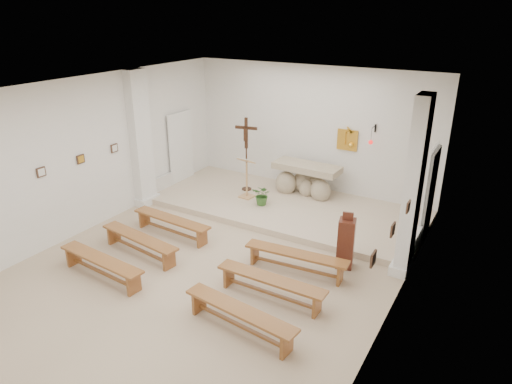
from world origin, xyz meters
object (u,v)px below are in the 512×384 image
Objects in this scene: lectern at (246,178)px; bench_right_front at (296,258)px; altar at (305,181)px; crucifix_stand at (246,149)px; bench_right_third at (240,314)px; donation_pedestal at (346,243)px; bench_left_second at (139,241)px; bench_right_second at (271,283)px; bench_left_front at (172,222)px; bench_left_third at (101,263)px.

lectern reaches higher than bench_right_front.
bench_right_front is at bearing -65.89° from altar.
crucifix_stand is 5.92m from bench_right_third.
donation_pedestal is 0.57× the size of bench_right_front.
altar is at bearing 76.66° from bench_left_second.
bench_left_front is at bearing 162.02° from bench_right_second.
donation_pedestal reaches higher than altar.
bench_right_front is 1.03m from bench_right_second.
crucifix_stand is at bearing 126.75° from lectern.
donation_pedestal reaches higher than bench_right_second.
bench_right_third is at bearing -29.76° from bench_left_front.
bench_right_third is at bearing -94.78° from bench_right_front.
bench_right_front is at bearing -150.39° from donation_pedestal.
bench_right_second is (2.65, -3.52, -0.38)m from lectern.
bench_left_front is at bearing 175.22° from bench_right_front.
crucifix_stand is 0.97× the size of bench_left_third.
lectern is 3.66m from bench_right_front.
crucifix_stand is 0.97× the size of bench_right_third.
crucifix_stand reaches higher than bench_left_front.
altar is at bearing 107.48° from bench_right_second.
crucifix_stand is 5.14m from bench_left_third.
crucifix_stand reaches higher than altar.
bench_left_front and bench_left_third have the same top height.
bench_left_front is 1.00× the size of bench_left_second.
donation_pedestal is at bearing -42.80° from crucifix_stand.
lectern reaches higher than bench_right_second.
crucifix_stand reaches higher than lectern.
bench_left_front is 1.00× the size of bench_right_front.
bench_right_front is (-0.75, -0.70, -0.20)m from donation_pedestal.
bench_left_second is (-0.18, -4.01, -0.99)m from crucifix_stand.
lectern is at bearing -138.51° from altar.
bench_left_second is 3.29m from bench_right_third.
altar is 3.78m from bench_right_front.
donation_pedestal is at bearing 81.35° from bench_right_third.
bench_right_front is 1.00× the size of bench_left_second.
donation_pedestal is at bearing 31.46° from bench_left_second.
bench_right_third is (1.40, -5.57, -0.18)m from altar.
bench_left_second is (-3.88, -1.73, -0.20)m from donation_pedestal.
bench_left_third is at bearing -86.33° from bench_left_front.
bench_right_third is at bearing -10.84° from bench_left_second.
crucifix_stand is 0.97× the size of bench_right_front.
altar is 0.88× the size of bench_left_front.
bench_right_second and bench_left_third have the same top height.
bench_left_front is 1.00× the size of bench_right_third.
lectern is 3.58m from bench_left_second.
bench_right_third is at bearing -73.56° from altar.
bench_right_front is at bearing -56.45° from crucifix_stand.
bench_right_third is (3.13, 0.00, 0.00)m from bench_left_third.
bench_left_second is at bearing -92.12° from lectern.
lectern is at bearing 127.23° from bench_right_second.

